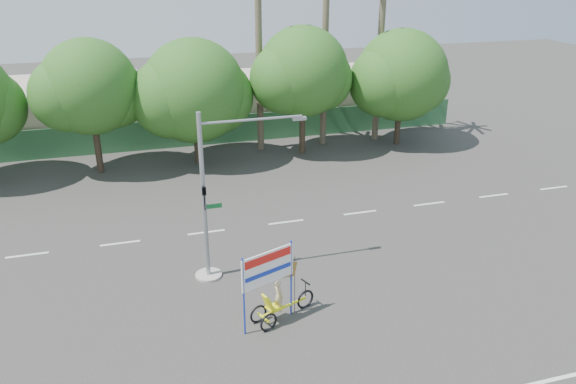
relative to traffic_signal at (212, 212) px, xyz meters
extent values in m
plane|color=#33302D|center=(2.20, -3.98, -2.92)|extent=(120.00, 120.00, 0.00)
cube|color=#336B3D|center=(2.20, 17.52, -1.92)|extent=(38.00, 0.08, 2.00)
cube|color=#C5B39C|center=(-7.80, 22.02, -0.92)|extent=(12.00, 8.00, 4.00)
cube|color=#C5B39C|center=(10.20, 22.02, -1.12)|extent=(14.00, 8.00, 3.60)
cylinder|color=#473828|center=(-4.80, 14.02, -1.05)|extent=(0.40, 0.40, 3.74)
sphere|color=#205218|center=(-4.80, 14.02, 2.35)|extent=(5.60, 5.60, 5.60)
sphere|color=#205218|center=(-3.54, 14.32, 1.76)|extent=(4.03, 4.03, 4.03)
sphere|color=#205218|center=(-6.06, 13.77, 2.01)|extent=(4.26, 4.26, 4.26)
cylinder|color=#473828|center=(1.20, 14.02, -1.27)|extent=(0.40, 0.40, 3.30)
sphere|color=#205218|center=(1.20, 14.02, 1.73)|extent=(6.40, 6.40, 6.40)
sphere|color=#205218|center=(2.64, 14.32, 1.21)|extent=(4.61, 4.61, 4.61)
sphere|color=#205218|center=(-0.24, 13.77, 1.43)|extent=(4.86, 4.86, 4.86)
cylinder|color=#473828|center=(8.20, 14.02, -0.98)|extent=(0.40, 0.40, 3.87)
sphere|color=#205218|center=(8.20, 14.02, 2.54)|extent=(5.80, 5.80, 5.80)
sphere|color=#205218|center=(9.50, 14.32, 1.92)|extent=(4.18, 4.18, 4.18)
sphere|color=#205218|center=(6.89, 13.77, 2.19)|extent=(4.41, 4.41, 4.41)
cylinder|color=#473828|center=(15.20, 14.02, -1.20)|extent=(0.40, 0.40, 3.43)
sphere|color=#205218|center=(15.20, 14.02, 1.92)|extent=(6.20, 6.20, 6.20)
sphere|color=#205218|center=(16.59, 14.32, 1.37)|extent=(4.46, 4.46, 4.46)
sphere|color=#205218|center=(13.80, 13.77, 1.61)|extent=(4.71, 4.71, 4.71)
cylinder|color=#70604C|center=(10.20, 15.52, 5.58)|extent=(0.44, 0.44, 17.00)
cylinder|color=#70604C|center=(14.20, 15.52, 4.58)|extent=(0.44, 0.44, 15.00)
cylinder|color=#70604C|center=(5.70, 15.52, 4.08)|extent=(0.44, 0.44, 14.00)
cylinder|color=gray|center=(-0.30, 0.02, -2.87)|extent=(1.10, 1.10, 0.10)
cylinder|color=gray|center=(-0.30, 0.02, 0.58)|extent=(0.18, 0.18, 7.00)
cylinder|color=gray|center=(1.70, 0.02, 3.63)|extent=(4.00, 0.10, 0.10)
cube|color=gray|center=(3.60, 0.02, 3.53)|extent=(0.55, 0.20, 0.12)
imported|color=black|center=(-0.30, -0.20, 0.68)|extent=(0.16, 0.20, 1.00)
cube|color=#14662D|center=(0.05, 0.02, 0.23)|extent=(0.70, 0.04, 0.18)
torus|color=black|center=(2.88, -3.22, -2.58)|extent=(0.75, 0.36, 0.77)
torus|color=black|center=(0.96, -3.62, -2.60)|extent=(0.70, 0.33, 0.72)
torus|color=black|center=(1.19, -4.21, -2.60)|extent=(0.70, 0.33, 0.72)
cube|color=yellow|center=(1.98, -3.57, -2.51)|extent=(1.82, 0.76, 0.07)
cube|color=yellow|center=(1.08, -3.91, -2.58)|extent=(0.31, 0.66, 0.06)
cube|color=yellow|center=(1.56, -3.73, -2.35)|extent=(0.70, 0.65, 0.07)
cube|color=yellow|center=(1.27, -3.84, -2.03)|extent=(0.41, 0.54, 0.61)
cylinder|color=black|center=(2.88, -3.22, -2.12)|extent=(0.04, 0.04, 0.62)
cube|color=black|center=(2.88, -3.22, -1.82)|extent=(0.23, 0.49, 0.05)
imported|color=#CCB284|center=(1.71, -3.67, -1.92)|extent=(0.43, 0.52, 1.23)
cylinder|color=#1832B9|center=(0.34, -4.20, -1.39)|extent=(0.08, 0.08, 3.06)
cylinder|color=#1832B9|center=(2.24, -3.46, -1.39)|extent=(0.08, 0.08, 3.06)
cube|color=white|center=(1.29, -3.83, -0.59)|extent=(2.03, 0.83, 1.25)
cube|color=red|center=(1.30, -3.87, -0.20)|extent=(1.81, 0.71, 0.29)
cube|color=#1832B9|center=(1.30, -3.87, -0.76)|extent=(1.81, 0.71, 0.16)
cylinder|color=black|center=(2.40, -3.40, -1.73)|extent=(0.03, 0.03, 2.38)
cube|color=red|center=(2.03, -3.55, -0.99)|extent=(0.95, 0.38, 0.74)
camera|label=1|loc=(-2.75, -20.24, 9.41)|focal=35.00mm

